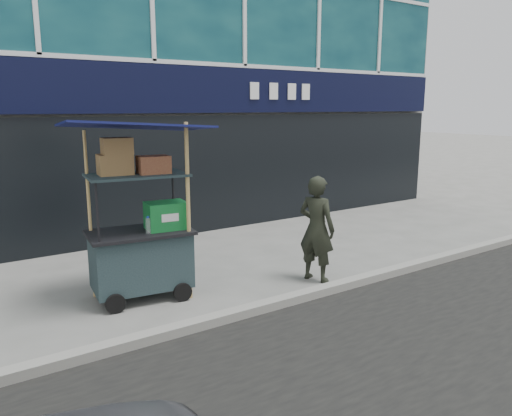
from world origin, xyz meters
TOP-DOWN VIEW (x-y plane):
  - ground at (0.00, 0.00)m, footprint 80.00×80.00m
  - curb at (0.00, -0.20)m, footprint 80.00×0.18m
  - vendor_cart at (-1.46, 1.12)m, footprint 1.94×1.48m
  - vendor_man at (0.95, 0.32)m, footprint 0.55×0.67m

SIDE VIEW (x-z plane):
  - ground at x=0.00m, z-range 0.00..0.00m
  - curb at x=0.00m, z-range 0.00..0.12m
  - vendor_man at x=0.95m, z-range 0.00..1.59m
  - vendor_cart at x=-1.46m, z-range -0.36..2.07m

